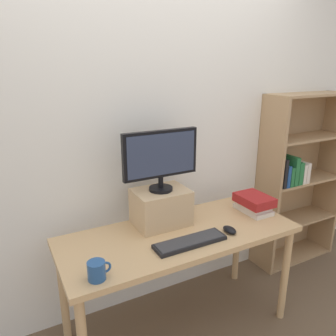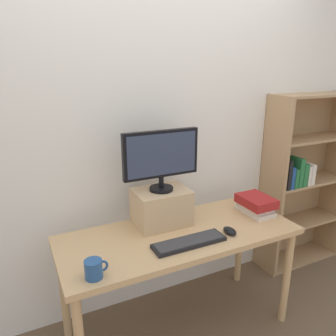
{
  "view_description": "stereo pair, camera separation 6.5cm",
  "coord_description": "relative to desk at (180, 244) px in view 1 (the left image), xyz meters",
  "views": [
    {
      "loc": [
        -0.92,
        -1.58,
        1.72
      ],
      "look_at": [
        -0.05,
        0.06,
        1.14
      ],
      "focal_mm": 35.0,
      "sensor_mm": 36.0,
      "label": 1
    },
    {
      "loc": [
        -0.87,
        -1.61,
        1.72
      ],
      "look_at": [
        -0.05,
        0.06,
        1.14
      ],
      "focal_mm": 35.0,
      "sensor_mm": 36.0,
      "label": 2
    }
  ],
  "objects": [
    {
      "name": "ground_plane",
      "position": [
        0.0,
        0.0,
        -0.65
      ],
      "size": [
        12.0,
        12.0,
        0.0
      ],
      "primitive_type": "plane",
      "color": "brown"
    },
    {
      "name": "back_wall",
      "position": [
        0.0,
        0.45,
        0.65
      ],
      "size": [
        7.0,
        0.08,
        2.6
      ],
      "color": "silver",
      "rests_on": "ground_plane"
    },
    {
      "name": "desk",
      "position": [
        0.0,
        0.0,
        0.0
      ],
      "size": [
        1.49,
        0.61,
        0.73
      ],
      "color": "tan",
      "rests_on": "ground_plane"
    },
    {
      "name": "bookshelf_unit",
      "position": [
        1.36,
        0.3,
        0.13
      ],
      "size": [
        0.79,
        0.28,
        1.51
      ],
      "color": "tan",
      "rests_on": "ground_plane"
    },
    {
      "name": "riser_box",
      "position": [
        -0.05,
        0.16,
        0.2
      ],
      "size": [
        0.34,
        0.26,
        0.23
      ],
      "color": "tan",
      "rests_on": "desk"
    },
    {
      "name": "computer_monitor",
      "position": [
        -0.05,
        0.16,
        0.54
      ],
      "size": [
        0.5,
        0.15,
        0.39
      ],
      "color": "black",
      "rests_on": "riser_box"
    },
    {
      "name": "keyboard",
      "position": [
        -0.02,
        -0.15,
        0.09
      ],
      "size": [
        0.44,
        0.13,
        0.02
      ],
      "color": "black",
      "rests_on": "desk"
    },
    {
      "name": "computer_mouse",
      "position": [
        0.27,
        -0.15,
        0.1
      ],
      "size": [
        0.06,
        0.1,
        0.04
      ],
      "color": "black",
      "rests_on": "desk"
    },
    {
      "name": "book_stack",
      "position": [
        0.61,
        0.01,
        0.15
      ],
      "size": [
        0.19,
        0.26,
        0.12
      ],
      "color": "silver",
      "rests_on": "desk"
    },
    {
      "name": "coffee_mug",
      "position": [
        -0.59,
        -0.22,
        0.13
      ],
      "size": [
        0.12,
        0.09,
        0.09
      ],
      "color": "#234C84",
      "rests_on": "desk"
    }
  ]
}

